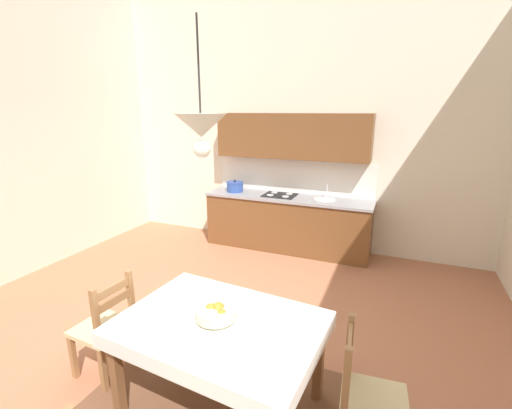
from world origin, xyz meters
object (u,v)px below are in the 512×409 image
Objects in this scene: fruit_bowl at (216,313)px; dining_chair_tv_side at (106,328)px; pendant_lamp at (201,127)px; dining_chair_window_side at (367,399)px; dining_table at (220,335)px; kitchen_cabinetry at (288,198)px.

dining_chair_tv_side is at bearing -176.55° from fruit_bowl.
dining_chair_tv_side reaches higher than fruit_bowl.
dining_chair_window_side is at bearing 6.34° from pendant_lamp.
dining_chair_window_side is 3.10× the size of fruit_bowl.
dining_table is 1.65× the size of dining_chair_tv_side.
kitchen_cabinetry is 3.44m from dining_chair_tv_side.
kitchen_cabinetry is 9.01× the size of fruit_bowl.
pendant_lamp reaches higher than dining_table.
pendant_lamp reaches higher than dining_chair_window_side.
dining_chair_window_side is at bearing 1.87° from dining_chair_tv_side.
kitchen_cabinetry is at bearing 98.98° from dining_table.
dining_table is 1.91× the size of pendant_lamp.
pendant_lamp is at bearing -2.74° from dining_chair_tv_side.
dining_table is 5.12× the size of fruit_bowl.
fruit_bowl is at bearing -179.65° from dining_chair_window_side.
fruit_bowl is (0.50, -3.31, -0.04)m from kitchen_cabinetry.
dining_table is 0.18m from fruit_bowl.
dining_chair_tv_side is 3.10× the size of fruit_bowl.
dining_chair_tv_side reaches higher than dining_table.
dining_chair_window_side is 1.15m from fruit_bowl.
kitchen_cabinetry is 3.34m from fruit_bowl.
kitchen_cabinetry is 2.91× the size of dining_chair_window_side.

